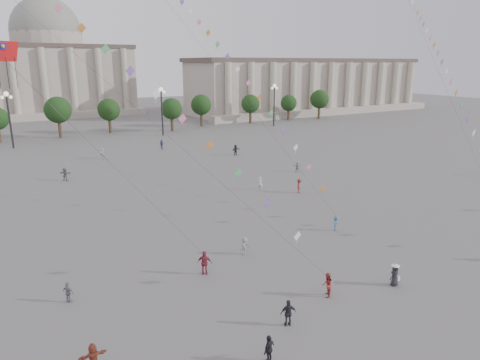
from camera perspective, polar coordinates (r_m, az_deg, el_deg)
ground at (r=31.68m, az=8.34°, el=-14.59°), size 360.00×360.00×0.00m
hall_east at (r=147.86m, az=9.11°, el=12.31°), size 84.00×26.22×17.20m
hall_central at (r=151.58m, az=-23.92°, el=13.50°), size 48.30×34.30×35.50m
tree_row at (r=101.38m, az=-20.01°, el=8.57°), size 137.12×5.12×8.00m
lamp_post_mid_west at (r=91.76m, az=-28.51°, el=8.27°), size 2.00×0.90×10.65m
lamp_post_mid_east at (r=97.27m, az=-10.42°, el=10.14°), size 2.00×0.90×10.65m
lamp_post_far_east at (r=110.92m, az=4.59°, el=10.95°), size 2.00×0.90×10.65m
person_crowd_0 at (r=82.41m, az=-10.41°, el=4.73°), size 1.16×0.90×1.84m
person_crowd_4 at (r=76.30m, az=-17.89°, el=3.42°), size 1.61×1.67×1.90m
person_crowd_6 at (r=36.52m, az=0.60°, el=-8.80°), size 1.12×0.79×1.57m
person_crowd_7 at (r=64.35m, az=7.65°, el=1.79°), size 1.35×1.43×1.61m
person_crowd_8 at (r=53.92m, az=7.89°, el=-0.77°), size 1.22×1.34×1.80m
person_crowd_9 at (r=75.42m, az=-0.59°, el=4.02°), size 1.81×0.94×1.87m
person_crowd_12 at (r=63.82m, az=-22.29°, el=0.77°), size 1.71×1.52×1.88m
person_crowd_13 at (r=54.67m, az=2.69°, el=-0.44°), size 0.77×0.72×1.76m
tourist_0 at (r=33.41m, az=-4.73°, el=-10.94°), size 1.19×1.04×1.92m
tourist_1 at (r=27.68m, az=6.47°, el=-17.21°), size 1.10×0.72×1.73m
tourist_2 at (r=25.49m, az=-18.99°, el=-21.45°), size 1.47×0.47×1.59m
tourist_3 at (r=32.06m, az=-21.92°, el=-13.73°), size 0.81×0.91×1.48m
tourist_4 at (r=24.82m, az=3.89°, el=-21.57°), size 1.05×0.80×1.66m
kite_flyer_0 at (r=31.04m, az=11.56°, el=-13.57°), size 1.06×1.07×1.75m
kite_flyer_1 at (r=42.53m, az=12.67°, el=-5.68°), size 1.11×0.98×1.48m
hat_person at (r=33.76m, az=19.96°, el=-11.75°), size 0.87×0.63×1.69m
dragon_kite at (r=25.90m, az=-29.25°, el=12.92°), size 7.13×1.39×19.03m
kite_train_east at (r=67.09m, az=24.22°, el=16.09°), size 34.93×43.83×64.91m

